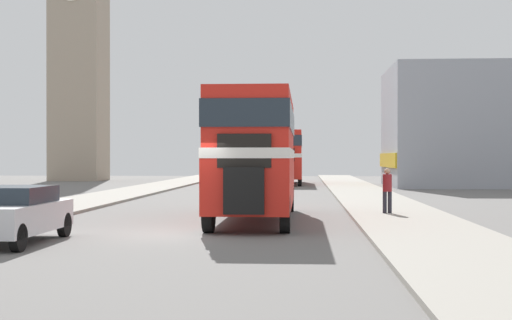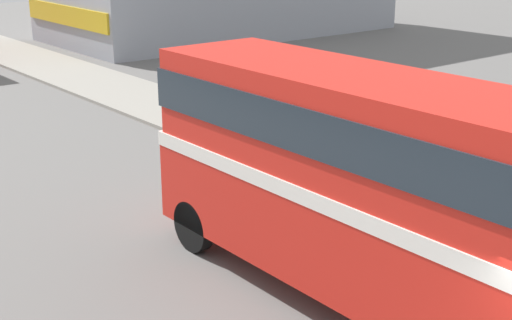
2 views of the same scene
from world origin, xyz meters
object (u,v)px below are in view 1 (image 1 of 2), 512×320
(double_decker_bus, at_px, (256,147))
(car_parked_near, at_px, (13,213))
(church_tower, at_px, (79,20))
(pedestrian_walking, at_px, (387,188))
(bus_distant, at_px, (286,153))

(double_decker_bus, bearing_deg, car_parked_near, -129.58)
(church_tower, bearing_deg, pedestrian_walking, -58.33)
(car_parked_near, distance_m, pedestrian_walking, 13.22)
(bus_distant, xyz_separation_m, church_tower, (-18.82, 7.14, 12.06))
(pedestrian_walking, relative_size, church_tower, 0.06)
(pedestrian_walking, bearing_deg, church_tower, 121.67)
(double_decker_bus, distance_m, church_tower, 45.22)
(bus_distant, bearing_deg, church_tower, 159.22)
(double_decker_bus, relative_size, car_parked_near, 2.48)
(double_decker_bus, distance_m, car_parked_near, 8.86)
(church_tower, bearing_deg, bus_distant, -20.78)
(bus_distant, bearing_deg, double_decker_bus, -90.37)
(double_decker_bus, height_order, car_parked_near, double_decker_bus)
(pedestrian_walking, height_order, church_tower, church_tower)
(pedestrian_walking, bearing_deg, bus_distant, 98.14)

